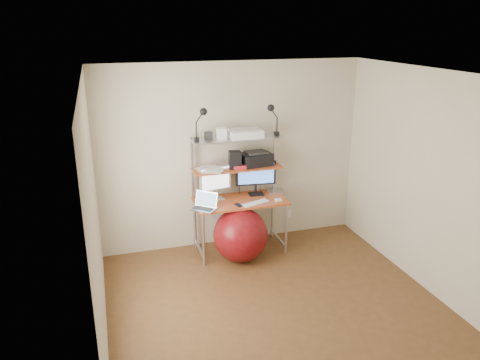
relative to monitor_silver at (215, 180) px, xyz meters
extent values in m
plane|color=brown|center=(0.30, -1.56, -1.00)|extent=(3.60, 3.60, 0.00)
plane|color=silver|center=(0.30, -1.56, 1.50)|extent=(3.60, 3.60, 0.00)
plane|color=beige|center=(0.30, 0.24, 0.25)|extent=(3.60, 0.00, 3.60)
plane|color=beige|center=(0.30, -3.36, 0.25)|extent=(3.60, 0.00, 3.60)
plane|color=beige|center=(-1.50, -1.56, 0.25)|extent=(0.00, 3.60, 3.60)
plane|color=beige|center=(2.10, -1.56, 0.25)|extent=(0.00, 3.60, 3.60)
cube|color=#C05525|center=(0.30, -0.12, -0.28)|extent=(1.20, 0.60, 0.03)
cylinder|color=#BAB9BF|center=(-0.26, -0.38, -0.65)|extent=(0.04, 0.04, 0.71)
cylinder|color=#BAB9BF|center=(-0.26, 0.14, -0.65)|extent=(0.04, 0.04, 0.71)
cylinder|color=#BAB9BF|center=(0.86, -0.38, -0.65)|extent=(0.04, 0.04, 0.71)
cylinder|color=#BAB9BF|center=(0.86, 0.14, -0.65)|extent=(0.04, 0.04, 0.71)
cube|color=#BAB9BF|center=(-0.27, 0.14, 0.15)|extent=(0.03, 0.04, 0.84)
cube|color=#BAB9BF|center=(0.87, 0.14, 0.15)|extent=(0.03, 0.04, 0.84)
cube|color=#C05525|center=(0.30, 0.01, 0.14)|extent=(1.18, 0.34, 0.02)
cube|color=#BAB9BF|center=(0.30, 0.01, 0.54)|extent=(1.18, 0.34, 0.02)
cube|color=white|center=(1.15, 0.22, -0.70)|extent=(0.08, 0.01, 0.12)
cube|color=silver|center=(0.00, -0.02, -0.25)|extent=(0.23, 0.19, 0.01)
cylinder|color=silver|center=(0.00, 0.00, -0.19)|extent=(0.03, 0.03, 0.11)
cube|color=silver|center=(0.00, 0.00, 0.03)|extent=(0.44, 0.13, 0.33)
plane|color=white|center=(0.00, -0.02, 0.03)|extent=(0.39, 0.08, 0.40)
cube|color=black|center=(0.57, 0.01, -0.25)|extent=(0.21, 0.17, 0.01)
cylinder|color=black|center=(0.57, 0.03, -0.19)|extent=(0.03, 0.03, 0.12)
cube|color=black|center=(0.57, 0.03, 0.04)|extent=(0.55, 0.09, 0.33)
plane|color=#437FE6|center=(0.57, 0.01, 0.04)|extent=(0.49, 0.05, 0.49)
cube|color=#B4B4B9|center=(-0.23, -0.31, -0.25)|extent=(0.37, 0.36, 0.01)
cube|color=#2B2B2D|center=(-0.23, -0.31, -0.24)|extent=(0.28, 0.26, 0.00)
cube|color=#B4B4B9|center=(-0.16, -0.23, -0.15)|extent=(0.27, 0.24, 0.20)
plane|color=#79A2CA|center=(-0.16, -0.23, -0.15)|extent=(0.25, 0.23, 0.26)
cube|color=white|center=(0.45, -0.30, -0.26)|extent=(0.40, 0.23, 0.01)
cube|color=white|center=(0.77, -0.30, -0.25)|extent=(0.09, 0.06, 0.02)
cube|color=#B4B4B9|center=(0.84, -0.02, -0.24)|extent=(0.26, 0.26, 0.04)
cube|color=black|center=(0.22, -0.30, -0.26)|extent=(0.09, 0.13, 0.01)
cube|color=black|center=(0.57, 0.03, 0.23)|extent=(0.43, 0.32, 0.16)
cube|color=#2B2B2D|center=(0.57, 0.03, 0.33)|extent=(0.30, 0.24, 0.03)
cube|color=black|center=(0.26, -0.01, 0.26)|extent=(0.17, 0.17, 0.22)
cube|color=red|center=(0.31, -0.05, 0.17)|extent=(0.18, 0.13, 0.05)
cube|color=white|center=(0.40, -0.01, 0.60)|extent=(0.43, 0.28, 0.10)
cube|color=silver|center=(0.40, -0.01, 0.65)|extent=(0.36, 0.22, 0.02)
cube|color=white|center=(0.08, -0.02, 0.62)|extent=(0.13, 0.11, 0.14)
cube|color=#2B2B2D|center=(-0.07, 0.05, 0.60)|extent=(0.09, 0.09, 0.09)
cube|color=black|center=(-0.24, -0.04, 0.58)|extent=(0.05, 0.06, 0.05)
cylinder|color=black|center=(-0.24, -0.04, 0.69)|extent=(0.02, 0.02, 0.19)
sphere|color=black|center=(-0.15, -0.05, 0.92)|extent=(0.09, 0.09, 0.09)
cube|color=black|center=(0.83, -0.03, 0.58)|extent=(0.05, 0.06, 0.05)
cylinder|color=black|center=(0.83, -0.03, 0.69)|extent=(0.02, 0.02, 0.18)
sphere|color=black|center=(0.74, -0.04, 0.92)|extent=(0.09, 0.09, 0.09)
sphere|color=maroon|center=(0.23, -0.37, -0.65)|extent=(0.71, 0.71, 0.71)
cube|color=white|center=(-0.12, 0.03, 0.15)|extent=(0.27, 0.32, 0.00)
cube|color=white|center=(-0.03, -0.04, 0.16)|extent=(0.30, 0.34, 0.00)
cube|color=white|center=(-0.06, 0.05, 0.16)|extent=(0.23, 0.30, 0.00)
cube|color=white|center=(-0.01, -0.01, 0.17)|extent=(0.27, 0.32, 0.00)
cube|color=white|center=(-0.07, 0.01, 0.17)|extent=(0.32, 0.35, 0.00)
camera|label=1|loc=(-1.38, -5.62, 1.96)|focal=35.00mm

